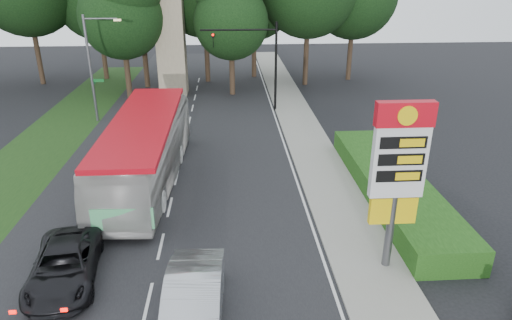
{
  "coord_description": "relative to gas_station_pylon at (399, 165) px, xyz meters",
  "views": [
    {
      "loc": [
        3.05,
        -12.86,
        11.09
      ],
      "look_at": [
        4.38,
        8.13,
        2.2
      ],
      "focal_mm": 32.0,
      "sensor_mm": 36.0,
      "label": 1
    }
  ],
  "objects": [
    {
      "name": "sedan_silver",
      "position": [
        -7.46,
        -2.78,
        -3.56
      ],
      "size": [
        2.06,
        5.44,
        1.77
      ],
      "primitive_type": "imported",
      "rotation": [
        0.0,
        0.0,
        -0.03
      ],
      "color": "#A7AAAF",
      "rests_on": "ground"
    },
    {
      "name": "monument",
      "position": [
        -11.2,
        28.01,
        0.66
      ],
      "size": [
        3.0,
        3.0,
        10.05
      ],
      "color": "gray",
      "rests_on": "ground"
    },
    {
      "name": "suv_charcoal",
      "position": [
        -12.49,
        -0.09,
        -3.74
      ],
      "size": [
        3.01,
        5.35,
        1.41
      ],
      "primitive_type": "imported",
      "rotation": [
        0.0,
        0.0,
        0.14
      ],
      "color": "black",
      "rests_on": "ground"
    },
    {
      "name": "hedge",
      "position": [
        2.3,
        6.01,
        -3.85
      ],
      "size": [
        3.0,
        14.0,
        1.2
      ],
      "primitive_type": "cube",
      "color": "#1B4412",
      "rests_on": "ground"
    },
    {
      "name": "ground",
      "position": [
        -9.2,
        -1.99,
        -4.45
      ],
      "size": [
        120.0,
        120.0,
        0.0
      ],
      "primitive_type": "plane",
      "color": "black",
      "rests_on": "ground"
    },
    {
      "name": "streetlight_signs",
      "position": [
        -16.19,
        20.01,
        -0.01
      ],
      "size": [
        2.75,
        0.98,
        8.0
      ],
      "color": "#59595E",
      "rests_on": "ground"
    },
    {
      "name": "sidewalk_right",
      "position": [
        -0.7,
        10.01,
        -4.39
      ],
      "size": [
        3.0,
        80.0,
        0.12
      ],
      "primitive_type": "cube",
      "color": "gray",
      "rests_on": "ground"
    },
    {
      "name": "road_surface",
      "position": [
        -9.2,
        10.01,
        -4.44
      ],
      "size": [
        14.0,
        80.0,
        0.02
      ],
      "primitive_type": "cube",
      "color": "black",
      "rests_on": "ground"
    },
    {
      "name": "traffic_signal_mast",
      "position": [
        -3.52,
        22.0,
        0.22
      ],
      "size": [
        6.1,
        0.35,
        7.2
      ],
      "color": "black",
      "rests_on": "ground"
    },
    {
      "name": "grass_verge_left",
      "position": [
        -18.7,
        16.01,
        -4.44
      ],
      "size": [
        5.0,
        50.0,
        0.02
      ],
      "primitive_type": "cube",
      "color": "#193814",
      "rests_on": "ground"
    },
    {
      "name": "gas_station_pylon",
      "position": [
        0.0,
        0.0,
        0.0
      ],
      "size": [
        2.1,
        0.45,
        6.85
      ],
      "color": "#59595E",
      "rests_on": "ground"
    },
    {
      "name": "tree_monument_right",
      "position": [
        -5.7,
        27.51,
        3.56
      ],
      "size": [
        6.72,
        6.72,
        13.2
      ],
      "color": "#2D2116",
      "rests_on": "ground"
    },
    {
      "name": "transit_bus",
      "position": [
        -10.71,
        8.63,
        -2.61
      ],
      "size": [
        3.79,
        13.37,
        3.68
      ],
      "primitive_type": "imported",
      "rotation": [
        0.0,
        0.0,
        -0.05
      ],
      "color": "beige",
      "rests_on": "ground"
    }
  ]
}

